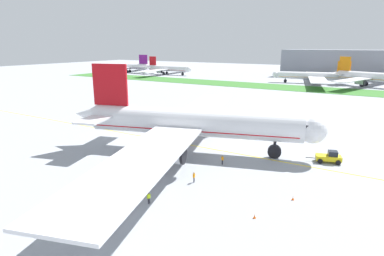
% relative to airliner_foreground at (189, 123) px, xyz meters
% --- Properties ---
extents(ground_plane, '(600.00, 600.00, 0.00)m').
position_rel_airliner_foreground_xyz_m(ground_plane, '(-2.74, 0.55, -5.93)').
color(ground_plane, '#9399A0').
rests_on(ground_plane, ground).
extents(apron_taxi_line, '(280.00, 0.36, 0.01)m').
position_rel_airliner_foreground_xyz_m(apron_taxi_line, '(-2.74, 3.48, -5.93)').
color(apron_taxi_line, yellow).
rests_on(apron_taxi_line, ground).
extents(grass_median_strip, '(320.00, 24.00, 0.10)m').
position_rel_airliner_foreground_xyz_m(grass_median_strip, '(-2.74, 112.27, -5.88)').
color(grass_median_strip, '#38722D').
rests_on(grass_median_strip, ground).
extents(airliner_foreground, '(50.75, 81.51, 17.46)m').
position_rel_airliner_foreground_xyz_m(airliner_foreground, '(0.00, 0.00, 0.00)').
color(airliner_foreground, white).
rests_on(airliner_foreground, ground).
extents(pushback_tug, '(6.29, 3.52, 2.23)m').
position_rel_airliner_foreground_xyz_m(pushback_tug, '(25.78, 7.71, -4.90)').
color(pushback_tug, yellow).
rests_on(pushback_tug, ground).
extents(ground_crew_wingwalker_port, '(0.52, 0.46, 1.71)m').
position_rel_airliner_foreground_xyz_m(ground_crew_wingwalker_port, '(9.23, -3.55, -4.89)').
color(ground_crew_wingwalker_port, black).
rests_on(ground_crew_wingwalker_port, ground).
extents(ground_crew_marshaller_front, '(0.37, 0.55, 1.65)m').
position_rel_airliner_foreground_xyz_m(ground_crew_marshaller_front, '(7.17, -22.44, -4.93)').
color(ground_crew_marshaller_front, black).
rests_on(ground_crew_marshaller_front, ground).
extents(ground_crew_wingwalker_starboard, '(0.33, 0.59, 1.71)m').
position_rel_airliner_foreground_xyz_m(ground_crew_wingwalker_starboard, '(8.86, -13.10, -4.89)').
color(ground_crew_wingwalker_starboard, black).
rests_on(ground_crew_wingwalker_starboard, ground).
extents(traffic_cone_near_nose, '(0.36, 0.36, 0.58)m').
position_rel_airliner_foreground_xyz_m(traffic_cone_near_nose, '(21.05, -18.60, -5.65)').
color(traffic_cone_near_nose, '#F2590C').
rests_on(traffic_cone_near_nose, ground).
extents(traffic_cone_port_wing, '(0.36, 0.36, 0.58)m').
position_rel_airliner_foreground_xyz_m(traffic_cone_port_wing, '(23.93, -11.07, -5.65)').
color(traffic_cone_port_wing, '#F2590C').
rests_on(traffic_cone_port_wing, ground).
extents(service_truck_baggage_loader, '(5.44, 3.62, 3.22)m').
position_rel_airliner_foreground_xyz_m(service_truck_baggage_loader, '(-56.96, 35.41, -4.23)').
color(service_truck_baggage_loader, black).
rests_on(service_truck_baggage_loader, ground).
extents(parked_airliner_far_left, '(45.01, 73.25, 13.78)m').
position_rel_airliner_foreground_xyz_m(parked_airliner_far_left, '(-144.39, 139.81, -1.25)').
color(parked_airliner_far_left, white).
rests_on(parked_airliner_far_left, ground).
extents(parked_airliner_far_centre, '(39.53, 62.75, 12.78)m').
position_rel_airliner_foreground_xyz_m(parked_airliner_far_centre, '(-105.95, 142.09, -1.59)').
color(parked_airliner_far_centre, white).
rests_on(parked_airliner_far_centre, ground).
extents(parked_airliner_far_right, '(43.99, 72.25, 12.58)m').
position_rel_airliner_foreground_xyz_m(parked_airliner_far_right, '(-2.87, 138.99, -1.66)').
color(parked_airliner_far_right, white).
rests_on(parked_airliner_far_right, ground).
extents(parked_airliner_far_outer, '(39.95, 63.28, 15.05)m').
position_rel_airliner_foreground_xyz_m(parked_airliner_far_outer, '(24.74, 137.71, -0.82)').
color(parked_airliner_far_outer, white).
rests_on(parked_airliner_far_outer, ground).
extents(terminal_building, '(107.94, 20.00, 18.00)m').
position_rel_airliner_foreground_xyz_m(terminal_building, '(22.10, 182.76, 3.07)').
color(terminal_building, gray).
rests_on(terminal_building, ground).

